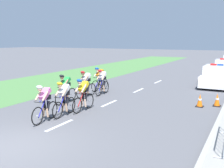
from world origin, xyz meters
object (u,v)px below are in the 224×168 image
(cyclist_fifth, at_px, (86,83))
(cyclist_seventh, at_px, (100,79))
(cyclist_sixth, at_px, (102,82))
(traffic_cone_near, at_px, (200,101))
(police_car_nearest, at_px, (216,77))
(traffic_cone_mid, at_px, (217,100))
(cyclist_third, at_px, (83,94))
(cyclist_lead, at_px, (45,103))
(cyclist_second, at_px, (64,98))
(cyclist_fourth, at_px, (65,88))

(cyclist_fifth, xyz_separation_m, cyclist_seventh, (-0.27, 1.98, 0.00))
(cyclist_fifth, height_order, cyclist_sixth, same)
(cyclist_fifth, xyz_separation_m, traffic_cone_near, (6.16, 0.68, -0.48))
(cyclist_fifth, relative_size, cyclist_seventh, 1.00)
(cyclist_sixth, height_order, traffic_cone_near, cyclist_sixth)
(police_car_nearest, xyz_separation_m, traffic_cone_mid, (0.75, -5.98, -0.37))
(cyclist_seventh, bearing_deg, cyclist_third, -68.33)
(cyclist_lead, distance_m, cyclist_second, 1.03)
(cyclist_lead, relative_size, cyclist_fifth, 1.00)
(cyclist_third, bearing_deg, cyclist_seventh, 111.67)
(cyclist_fifth, height_order, traffic_cone_mid, cyclist_fifth)
(cyclist_sixth, bearing_deg, cyclist_second, -80.38)
(cyclist_sixth, relative_size, traffic_cone_near, 2.69)
(cyclist_second, height_order, cyclist_seventh, same)
(police_car_nearest, bearing_deg, cyclist_fourth, -124.66)
(traffic_cone_mid, bearing_deg, traffic_cone_near, -144.85)
(traffic_cone_near, bearing_deg, cyclist_third, -144.45)
(cyclist_sixth, height_order, cyclist_seventh, same)
(cyclist_lead, distance_m, cyclist_fifth, 4.81)
(cyclist_third, distance_m, traffic_cone_near, 5.67)
(cyclist_second, distance_m, cyclist_fifth, 3.88)
(cyclist_fifth, relative_size, cyclist_sixth, 1.00)
(cyclist_seventh, relative_size, traffic_cone_mid, 2.68)
(cyclist_sixth, bearing_deg, cyclist_lead, -83.71)
(police_car_nearest, relative_size, traffic_cone_mid, 6.90)
(cyclist_second, bearing_deg, traffic_cone_near, 41.68)
(cyclist_fourth, height_order, cyclist_sixth, same)
(cyclist_fifth, bearing_deg, traffic_cone_mid, 9.86)
(cyclist_second, height_order, traffic_cone_mid, cyclist_second)
(traffic_cone_near, bearing_deg, cyclist_seventh, 168.53)
(traffic_cone_mid, bearing_deg, cyclist_third, -144.50)
(cyclist_second, relative_size, police_car_nearest, 0.39)
(police_car_nearest, relative_size, traffic_cone_near, 6.90)
(cyclist_third, relative_size, cyclist_fourth, 1.00)
(cyclist_sixth, height_order, police_car_nearest, police_car_nearest)
(cyclist_sixth, relative_size, police_car_nearest, 0.39)
(cyclist_fifth, distance_m, cyclist_seventh, 2.00)
(cyclist_third, height_order, cyclist_sixth, same)
(cyclist_lead, height_order, police_car_nearest, police_car_nearest)
(traffic_cone_near, bearing_deg, traffic_cone_mid, 35.15)
(cyclist_second, bearing_deg, cyclist_fifth, 109.32)
(cyclist_sixth, distance_m, traffic_cone_mid, 6.42)
(police_car_nearest, distance_m, traffic_cone_near, 6.50)
(cyclist_sixth, bearing_deg, cyclist_third, -73.60)
(cyclist_fourth, height_order, cyclist_seventh, same)
(cyclist_fifth, height_order, police_car_nearest, police_car_nearest)
(cyclist_seventh, relative_size, police_car_nearest, 0.39)
(cyclist_seventh, distance_m, police_car_nearest, 8.25)
(cyclist_second, bearing_deg, cyclist_third, 75.46)
(police_car_nearest, bearing_deg, traffic_cone_mid, -82.84)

